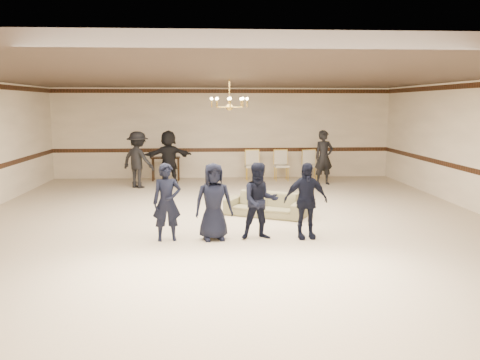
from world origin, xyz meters
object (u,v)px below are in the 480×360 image
(adult_mid, at_px, (168,157))
(adult_right, at_px, (324,158))
(banquet_chair_left, at_px, (253,166))
(banquet_chair_mid, at_px, (281,166))
(boy_a, at_px, (167,202))
(adult_left, at_px, (138,160))
(settee, at_px, (266,204))
(banquet_chair_right, at_px, (310,165))
(console_table, at_px, (166,169))
(boy_d, at_px, (306,201))
(chandelier, at_px, (229,93))
(boy_b, at_px, (214,202))
(boy_c, at_px, (260,201))

(adult_mid, relative_size, adult_right, 1.00)
(banquet_chair_left, relative_size, banquet_chair_mid, 1.00)
(boy_a, bearing_deg, adult_left, 93.99)
(settee, bearing_deg, banquet_chair_mid, 104.99)
(adult_left, bearing_deg, adult_mid, -110.29)
(adult_mid, height_order, banquet_chair_left, adult_mid)
(banquet_chair_right, relative_size, console_table, 1.06)
(banquet_chair_left, bearing_deg, boy_d, -89.65)
(chandelier, xyz_separation_m, adult_mid, (-1.84, 4.60, -1.98))
(boy_b, xyz_separation_m, boy_c, (0.90, 0.00, 0.00))
(boy_a, distance_m, boy_d, 2.70)
(boy_b, height_order, adult_right, adult_right)
(adult_left, bearing_deg, banquet_chair_mid, -133.16)
(chandelier, relative_size, banquet_chair_mid, 0.91)
(adult_left, relative_size, adult_mid, 1.00)
(chandelier, height_order, adult_right, chandelier)
(boy_d, height_order, banquet_chair_mid, boy_d)
(settee, bearing_deg, banquet_chair_left, 115.08)
(adult_right, bearing_deg, console_table, 153.33)
(boy_d, xyz_separation_m, adult_left, (-4.13, 6.36, 0.14))
(boy_d, relative_size, settee, 0.80)
(boy_b, relative_size, boy_c, 1.00)
(boy_d, distance_m, settee, 2.18)
(banquet_chair_mid, xyz_separation_m, banquet_chair_right, (1.00, 0.00, 0.00))
(settee, xyz_separation_m, adult_mid, (-2.67, 5.01, 0.61))
(chandelier, bearing_deg, console_table, 110.40)
(boy_b, xyz_separation_m, banquet_chair_mid, (2.41, 7.63, -0.24))
(settee, distance_m, adult_left, 5.63)
(boy_c, height_order, console_table, boy_c)
(adult_mid, bearing_deg, chandelier, 94.16)
(boy_b, height_order, banquet_chair_left, boy_b)
(console_table, bearing_deg, boy_c, -70.86)
(settee, relative_size, adult_mid, 1.06)
(console_table, bearing_deg, adult_right, -11.02)
(console_table, bearing_deg, boy_a, -83.46)
(adult_left, bearing_deg, adult_right, -145.30)
(boy_d, relative_size, banquet_chair_mid, 1.46)
(banquet_chair_mid, xyz_separation_m, console_table, (-4.00, 0.20, -0.11))
(adult_left, height_order, banquet_chair_right, adult_left)
(chandelier, relative_size, banquet_chair_left, 0.91)
(chandelier, distance_m, boy_d, 3.54)
(boy_a, relative_size, banquet_chair_mid, 1.46)
(chandelier, xyz_separation_m, banquet_chair_mid, (2.00, 5.17, -2.36))
(banquet_chair_mid, relative_size, banquet_chair_right, 1.00)
(boy_c, height_order, banquet_chair_left, boy_c)
(boy_b, height_order, boy_d, same)
(boy_b, height_order, console_table, boy_b)
(adult_mid, height_order, console_table, adult_mid)
(banquet_chair_right, bearing_deg, chandelier, -124.79)
(adult_mid, bearing_deg, boy_c, 90.64)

